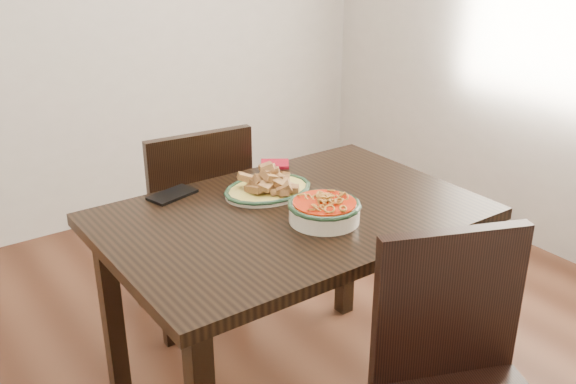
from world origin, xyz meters
TOP-DOWN VIEW (x-y plane):
  - floor at (0.00, 0.00)m, footprint 3.50×3.50m
  - dining_table at (-0.01, -0.10)m, footprint 1.21×0.80m
  - chair_far at (-0.06, 0.52)m, footprint 0.46×0.46m
  - chair_near at (0.04, -0.79)m, footprint 0.55×0.55m
  - fish_plate at (0.01, 0.07)m, footprint 0.31×0.24m
  - noodle_bowl at (0.03, -0.22)m, footprint 0.23×0.23m
  - smartphone at (-0.27, 0.23)m, footprint 0.18×0.13m
  - napkin at (0.18, 0.28)m, footprint 0.14×0.13m

SIDE VIEW (x-z plane):
  - floor at x=0.00m, z-range 0.00..0.00m
  - chair_far at x=-0.06m, z-range 0.05..0.94m
  - chair_near at x=0.04m, z-range 0.05..0.94m
  - dining_table at x=-0.01m, z-range 0.28..1.03m
  - smartphone at x=-0.27m, z-range 0.75..0.76m
  - napkin at x=0.18m, z-range 0.75..0.76m
  - noodle_bowl at x=0.03m, z-range 0.75..0.84m
  - fish_plate at x=0.01m, z-range 0.74..0.85m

